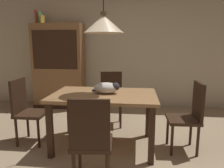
% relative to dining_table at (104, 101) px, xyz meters
% --- Properties ---
extents(ground, '(10.00, 10.00, 0.00)m').
position_rel_dining_table_xyz_m(ground, '(0.14, -0.50, -0.65)').
color(ground, tan).
extents(back_wall, '(6.40, 0.10, 2.90)m').
position_rel_dining_table_xyz_m(back_wall, '(0.14, 2.15, 0.80)').
color(back_wall, beige).
rests_on(back_wall, ground).
extents(dining_table, '(1.40, 0.90, 0.75)m').
position_rel_dining_table_xyz_m(dining_table, '(0.00, 0.00, 0.00)').
color(dining_table, '#A87A4C').
rests_on(dining_table, ground).
extents(chair_near_front, '(0.43, 0.43, 0.93)m').
position_rel_dining_table_xyz_m(chair_near_front, '(0.01, -0.88, -0.14)').
color(chair_near_front, '#382316').
rests_on(chair_near_front, ground).
extents(chair_left_side, '(0.40, 0.40, 0.93)m').
position_rel_dining_table_xyz_m(chair_left_side, '(-1.13, -0.00, -0.14)').
color(chair_left_side, '#382316').
rests_on(chair_left_side, ground).
extents(chair_far_back, '(0.44, 0.44, 0.93)m').
position_rel_dining_table_xyz_m(chair_far_back, '(-0.01, 0.88, -0.14)').
color(chair_far_back, '#382316').
rests_on(chair_far_back, ground).
extents(chair_right_side, '(0.41, 0.41, 0.93)m').
position_rel_dining_table_xyz_m(chair_right_side, '(1.13, 0.00, -0.14)').
color(chair_right_side, '#382316').
rests_on(chair_right_side, ground).
extents(cat_sleeping, '(0.39, 0.23, 0.16)m').
position_rel_dining_table_xyz_m(cat_sleeping, '(0.04, 0.03, 0.18)').
color(cat_sleeping, silver).
rests_on(cat_sleeping, dining_table).
extents(pendant_lamp, '(0.52, 0.52, 1.30)m').
position_rel_dining_table_xyz_m(pendant_lamp, '(-0.00, 0.00, 1.01)').
color(pendant_lamp, beige).
extents(hutch_bookcase, '(1.12, 0.45, 1.85)m').
position_rel_dining_table_xyz_m(hutch_bookcase, '(-1.30, 1.82, 0.24)').
color(hutch_bookcase, olive).
rests_on(hutch_bookcase, ground).
extents(book_red_tall, '(0.04, 0.22, 0.28)m').
position_rel_dining_table_xyz_m(book_red_tall, '(-1.73, 1.82, 1.34)').
color(book_red_tall, '#B73833').
rests_on(book_red_tall, hutch_bookcase).
extents(book_green_slim, '(0.03, 0.20, 0.26)m').
position_rel_dining_table_xyz_m(book_green_slim, '(-1.68, 1.82, 1.33)').
color(book_green_slim, '#427A4C').
rests_on(book_green_slim, hutch_bookcase).
extents(book_yellow_short, '(0.04, 0.20, 0.18)m').
position_rel_dining_table_xyz_m(book_yellow_short, '(-1.63, 1.82, 1.29)').
color(book_yellow_short, gold).
rests_on(book_yellow_short, hutch_bookcase).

